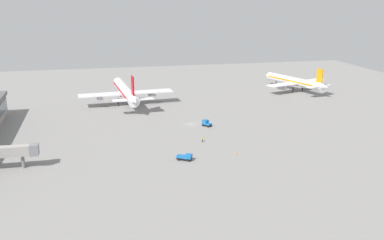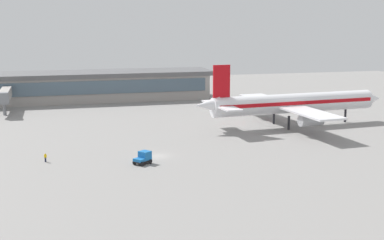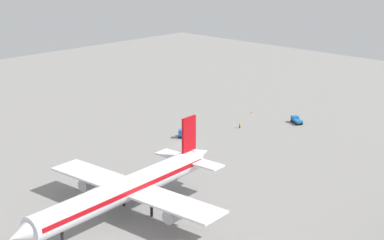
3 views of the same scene
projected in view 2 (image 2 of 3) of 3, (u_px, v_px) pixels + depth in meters
ground at (158, 156)px, 105.62m from camera, size 288.00×288.00×0.00m
terminal_building at (78, 86)px, 176.08m from camera, size 87.97×17.63×9.34m
airplane_at_gate at (292, 103)px, 134.08m from camera, size 51.84×41.68×15.77m
baggage_tug at (143, 158)px, 99.69m from camera, size 3.75×3.61×2.30m
ground_crew_worker at (45, 158)px, 100.97m from camera, size 0.53×0.53×1.67m
jet_bridge at (5, 95)px, 152.65m from camera, size 3.14×17.07×6.74m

